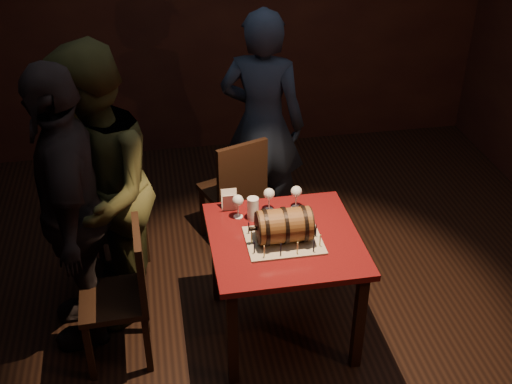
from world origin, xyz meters
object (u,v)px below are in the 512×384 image
Objects in this scene: barrel_cake at (284,225)px; chair_left_rear at (125,216)px; person_back at (262,124)px; person_left_rear at (97,192)px; wine_glass_mid at (269,195)px; wine_glass_right at (296,192)px; pub_table at (284,252)px; chair_left_front at (126,289)px; pint_of_ale at (253,209)px; wine_glass_left at (238,201)px; person_left_front at (72,210)px; chair_back at (236,188)px.

barrel_cake reaches higher than chair_left_rear.
person_left_rear is at bearing 58.27° from person_back.
wine_glass_mid is at bearing -24.91° from chair_left_rear.
wine_glass_right is (0.15, 0.34, 0.00)m from barrel_cake.
person_left_rear is at bearing 159.72° from pub_table.
chair_left_front reaches higher than pub_table.
chair_left_rear is (-0.82, 0.51, -0.30)m from pint_of_ale.
person_back reaches higher than barrel_cake.
wine_glass_right is (0.14, 0.30, 0.23)m from pub_table.
pint_of_ale is at bearing -20.16° from wine_glass_left.
pint_of_ale is (-0.14, 0.27, -0.04)m from barrel_cake.
wine_glass_mid is 1.07× the size of pint_of_ale.
barrel_cake is at bearing 66.36° from person_left_rear.
wine_glass_mid is (-0.02, 0.34, 0.00)m from barrel_cake.
chair_left_front is at bearing -162.87° from wine_glass_right.
person_left_front is at bearing -177.89° from wine_glass_right.
wine_glass_right is 1.24m from chair_left_rear.
barrel_cake is at bearing -109.37° from pub_table.
wine_glass_left is 0.17× the size of chair_left_front.
person_left_front is at bearing 133.23° from chair_left_front.
chair_back is at bearing 98.84° from pub_table.
person_left_rear is at bearing 175.15° from wine_glass_right.
wine_glass_mid is 0.15m from pint_of_ale.
person_back is (0.14, 0.96, 0.02)m from wine_glass_mid.
barrel_cake is 1.31m from person_back.
person_back reaches higher than pub_table.
chair_left_front is (0.00, -0.78, 0.00)m from chair_left_rear.
barrel_cake is 0.35m from wine_glass_mid.
barrel_cake is 1.26m from person_left_front.
chair_left_front is (-0.81, -1.02, 0.00)m from chair_back.
chair_back and chair_left_front have the same top height.
pub_table is at bearing 68.47° from person_left_rear.
chair_back is at bearing 71.29° from person_back.
chair_back is at bearing 120.76° from person_left_front.
person_back is at bearing 124.58° from person_left_rear.
pub_table is at bearing -114.72° from wine_glass_right.
chair_left_front is at bearing -89.64° from chair_left_rear.
chair_left_rear is 1.00× the size of chair_left_front.
chair_left_front is at bearing 179.99° from barrel_cake.
barrel_cake is 0.37m from wine_glass_right.
wine_glass_mid is at bearing 93.83° from barrel_cake.
chair_left_rear reaches higher than pub_table.
barrel_cake is at bearing -82.29° from chair_back.
person_left_front reaches higher than wine_glass_left.
barrel_cake is 0.20× the size of person_left_rear.
chair_back is 1.31m from chair_left_front.
chair_left_rear is 0.78m from chair_left_front.
chair_left_front is (-0.81, -0.27, -0.30)m from pint_of_ale.
chair_back is at bearing 82.80° from wine_glass_left.
chair_left_rear is at bearing 90.36° from chair_left_front.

